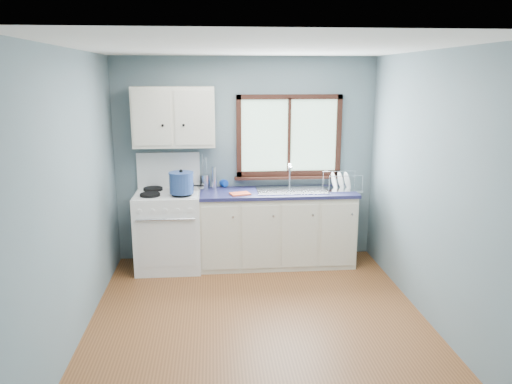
{
  "coord_description": "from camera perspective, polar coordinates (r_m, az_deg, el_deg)",
  "views": [
    {
      "loc": [
        -0.4,
        -4.3,
        2.27
      ],
      "look_at": [
        0.05,
        0.9,
        1.05
      ],
      "focal_mm": 35.0,
      "sensor_mm": 36.0,
      "label": 1
    }
  ],
  "objects": [
    {
      "name": "upper_cabinets",
      "position": [
        5.96,
        -9.36,
        8.46
      ],
      "size": [
        0.95,
        0.35,
        0.7
      ],
      "color": "beige",
      "rests_on": "wall_back"
    },
    {
      "name": "gas_range",
      "position": [
        6.07,
        -9.95,
        -4.07
      ],
      "size": [
        0.76,
        0.69,
        1.36
      ],
      "color": "white",
      "rests_on": "floor"
    },
    {
      "name": "soap_bottle",
      "position": [
        6.15,
        -3.48,
        1.62
      ],
      "size": [
        0.12,
        0.12,
        0.24
      ],
      "primitive_type": "imported",
      "rotation": [
        0.0,
        0.0,
        0.43
      ],
      "color": "#0D39A2",
      "rests_on": "countertop"
    },
    {
      "name": "wall_left",
      "position": [
        4.58,
        -20.11,
        -0.53
      ],
      "size": [
        0.02,
        3.6,
        2.5
      ],
      "primitive_type": "cube",
      "color": "slate",
      "rests_on": "ground"
    },
    {
      "name": "skillet",
      "position": [
        6.06,
        -8.29,
        0.77
      ],
      "size": [
        0.4,
        0.3,
        0.05
      ],
      "rotation": [
        0.0,
        0.0,
        -0.21
      ],
      "color": "black",
      "rests_on": "gas_range"
    },
    {
      "name": "utensil_crock",
      "position": [
        6.14,
        -5.9,
        1.22
      ],
      "size": [
        0.15,
        0.15,
        0.42
      ],
      "rotation": [
        0.0,
        0.0,
        -0.12
      ],
      "color": "silver",
      "rests_on": "countertop"
    },
    {
      "name": "wall_front",
      "position": [
        2.72,
        3.89,
        -8.92
      ],
      "size": [
        3.2,
        0.02,
        2.5
      ],
      "primitive_type": "cube",
      "color": "slate",
      "rests_on": "ground"
    },
    {
      "name": "thermos",
      "position": [
        6.08,
        -4.84,
        1.6
      ],
      "size": [
        0.08,
        0.08,
        0.27
      ],
      "primitive_type": "cylinder",
      "rotation": [
        0.0,
        0.0,
        0.21
      ],
      "color": "silver",
      "rests_on": "countertop"
    },
    {
      "name": "window",
      "position": [
        6.2,
        3.8,
        5.76
      ],
      "size": [
        1.36,
        0.1,
        1.03
      ],
      "color": "#9EC6A8",
      "rests_on": "wall_back"
    },
    {
      "name": "ceiling",
      "position": [
        4.33,
        0.38,
        16.32
      ],
      "size": [
        3.2,
        3.6,
        0.02
      ],
      "primitive_type": "cube",
      "color": "white",
      "rests_on": "wall_back"
    },
    {
      "name": "floor",
      "position": [
        4.89,
        0.33,
        -14.67
      ],
      "size": [
        3.2,
        3.6,
        0.02
      ],
      "primitive_type": "cube",
      "color": "brown",
      "rests_on": "ground"
    },
    {
      "name": "base_cabinets",
      "position": [
        6.13,
        2.37,
        -4.52
      ],
      "size": [
        1.85,
        0.6,
        0.88
      ],
      "color": "beige",
      "rests_on": "floor"
    },
    {
      "name": "wall_back",
      "position": [
        6.21,
        -1.18,
        3.7
      ],
      "size": [
        3.2,
        0.02,
        2.5
      ],
      "primitive_type": "cube",
      "color": "slate",
      "rests_on": "ground"
    },
    {
      "name": "sink",
      "position": [
        6.04,
        4.11,
        -0.4
      ],
      "size": [
        0.84,
        0.46,
        0.44
      ],
      "color": "silver",
      "rests_on": "countertop"
    },
    {
      "name": "dish_towel",
      "position": [
        5.81,
        -1.83,
        -0.2
      ],
      "size": [
        0.26,
        0.22,
        0.02
      ],
      "primitive_type": "cube",
      "rotation": [
        0.0,
        0.0,
        0.29
      ],
      "color": "#EB5531",
      "rests_on": "countertop"
    },
    {
      "name": "wall_right",
      "position": [
        4.86,
        19.63,
        0.24
      ],
      "size": [
        0.02,
        3.6,
        2.5
      ],
      "primitive_type": "cube",
      "color": "slate",
      "rests_on": "ground"
    },
    {
      "name": "stockpot",
      "position": [
        5.74,
        -8.53,
        1.08
      ],
      "size": [
        0.37,
        0.37,
        0.28
      ],
      "rotation": [
        0.0,
        0.0,
        0.38
      ],
      "color": "navy",
      "rests_on": "gas_range"
    },
    {
      "name": "countertop",
      "position": [
        6.0,
        2.42,
        -0.06
      ],
      "size": [
        1.89,
        0.64,
        0.04
      ],
      "primitive_type": "cube",
      "color": "#1B1B43",
      "rests_on": "base_cabinets"
    },
    {
      "name": "dish_rack",
      "position": [
        6.12,
        9.74,
        0.77
      ],
      "size": [
        0.43,
        0.33,
        0.22
      ],
      "rotation": [
        0.0,
        0.0,
        0.02
      ],
      "color": "silver",
      "rests_on": "countertop"
    }
  ]
}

